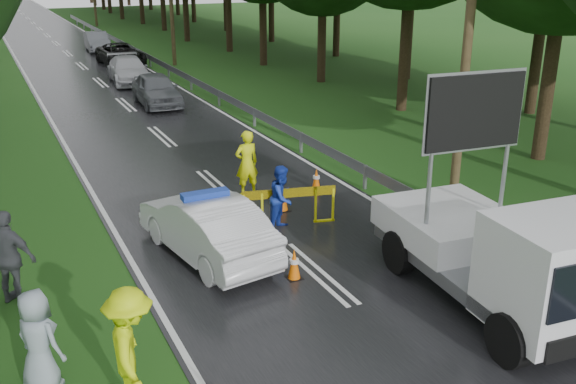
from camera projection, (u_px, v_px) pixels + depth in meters
ground at (317, 274)px, 13.34m from camera, size 160.00×160.00×0.00m
road at (82, 66)px, 38.69m from camera, size 7.00×140.00×0.02m
guardrail at (143, 54)px, 39.73m from camera, size 0.12×60.06×0.70m
utility_pole_near at (471, 7)px, 15.41m from camera, size 1.40×0.24×10.00m
police_sedan at (207, 227)px, 13.90m from camera, size 2.10×4.31×1.50m
work_truck at (507, 254)px, 11.62m from camera, size 2.75×5.42×4.18m
barrier at (289, 198)px, 15.51m from camera, size 2.25×0.61×0.95m
officer at (247, 163)px, 17.46m from camera, size 0.67×0.45×1.83m
civilian at (282, 198)px, 15.31m from camera, size 0.98×0.95×1.59m
bystander_left at (131, 350)px, 9.08m from camera, size 0.89×1.33×1.92m
bystander_mid at (10, 257)px, 11.95m from camera, size 1.13×1.04×1.86m
bystander_right at (38, 341)px, 9.53m from camera, size 0.91×0.96×1.65m
queue_car_first at (156, 89)px, 28.27m from camera, size 1.83×4.20×1.41m
queue_car_second at (129, 70)px, 33.40m from camera, size 2.20×4.70×1.33m
queue_car_third at (121, 54)px, 38.84m from camera, size 2.47×4.82×1.30m
queue_car_fourth at (97, 42)px, 44.59m from camera, size 1.62×4.10×1.33m
cone_center at (294, 264)px, 13.01m from camera, size 0.32×0.32×0.67m
cone_far at (282, 196)px, 16.51m from camera, size 0.39×0.39×0.82m
cone_left_mid at (180, 225)px, 14.94m from camera, size 0.32×0.32×0.68m
cone_right at (316, 180)px, 18.01m from camera, size 0.31×0.31×0.65m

